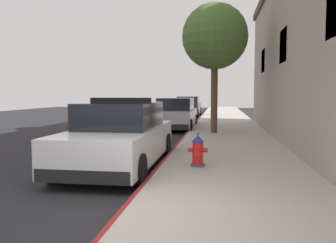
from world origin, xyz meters
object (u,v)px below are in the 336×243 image
Objects in this scene: parked_car_dark_far at (188,107)px; street_tree at (215,37)px; police_cruiser at (120,136)px; parked_car_silver_ahead at (176,114)px; fire_hydrant at (198,151)px.

street_tree is at bearing -80.33° from parked_car_dark_far.
police_cruiser is 1.00× the size of parked_car_silver_ahead.
police_cruiser is 0.90× the size of street_tree.
fire_hydrant is at bearing -92.03° from street_tree.
street_tree is (2.15, 6.53, 3.37)m from police_cruiser.
police_cruiser is at bearing -89.60° from parked_car_dark_far.
parked_car_silver_ahead reaches higher than fire_hydrant.
parked_car_dark_far is at bearing 91.72° from parked_car_silver_ahead.
parked_car_dark_far is at bearing 90.40° from police_cruiser.
street_tree reaches higher than parked_car_dark_far.
street_tree is at bearing -54.73° from parked_car_silver_ahead.
police_cruiser is 9.31m from parked_car_silver_ahead.
street_tree is at bearing 71.77° from police_cruiser.
police_cruiser is at bearing 168.57° from fire_hydrant.
parked_car_silver_ahead is 4.80m from street_tree.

